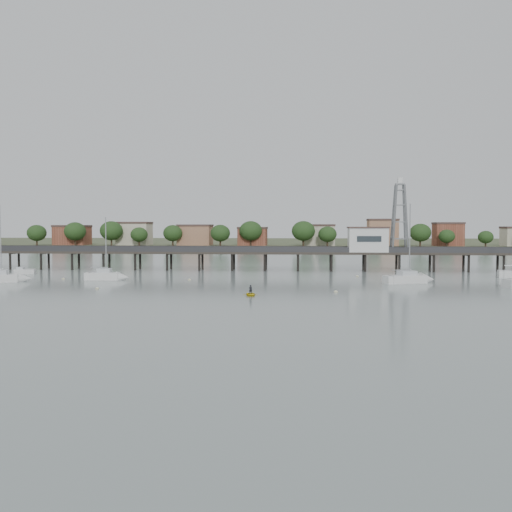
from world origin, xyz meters
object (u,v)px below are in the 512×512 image
(sailboat_b, at_px, (110,276))
(white_tender, at_px, (24,271))
(lattice_tower, at_px, (400,218))
(yellow_dinghy, at_px, (250,296))
(pier, at_px, (249,253))
(sailboat_a, at_px, (7,278))
(sailboat_c, at_px, (414,279))

(sailboat_b, height_order, white_tender, sailboat_b)
(lattice_tower, height_order, yellow_dinghy, lattice_tower)
(pier, height_order, yellow_dinghy, pier)
(sailboat_a, bearing_deg, yellow_dinghy, -40.25)
(pier, bearing_deg, white_tender, -163.58)
(lattice_tower, bearing_deg, sailboat_a, -157.66)
(sailboat_b, distance_m, sailboat_a, 16.84)
(white_tender, bearing_deg, sailboat_c, -19.45)
(sailboat_c, xyz_separation_m, yellow_dinghy, (-25.53, -19.86, -0.64))
(lattice_tower, distance_m, white_tender, 76.77)
(sailboat_c, xyz_separation_m, white_tender, (-73.34, 11.88, -0.17))
(sailboat_c, bearing_deg, lattice_tower, 64.32)
(sailboat_b, relative_size, sailboat_c, 0.83)
(lattice_tower, relative_size, sailboat_b, 1.34)
(lattice_tower, distance_m, sailboat_c, 26.86)
(lattice_tower, height_order, sailboat_a, lattice_tower)
(sailboat_a, height_order, sailboat_c, sailboat_c)
(pier, height_order, white_tender, pier)
(lattice_tower, bearing_deg, pier, -180.00)
(sailboat_c, bearing_deg, yellow_dinghy, -164.09)
(sailboat_a, height_order, yellow_dinghy, sailboat_a)
(lattice_tower, height_order, white_tender, lattice_tower)
(lattice_tower, xyz_separation_m, sailboat_c, (-1.60, -24.68, -10.46))
(sailboat_b, bearing_deg, pier, 43.89)
(sailboat_b, bearing_deg, yellow_dinghy, -40.92)
(sailboat_a, distance_m, white_tender, 16.70)
(pier, relative_size, lattice_tower, 9.68)
(yellow_dinghy, bearing_deg, white_tender, 137.66)
(pier, relative_size, sailboat_c, 10.81)
(sailboat_a, bearing_deg, lattice_tower, 2.38)
(sailboat_a, height_order, white_tender, sailboat_a)
(lattice_tower, xyz_separation_m, sailboat_a, (-69.91, -28.73, -10.46))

